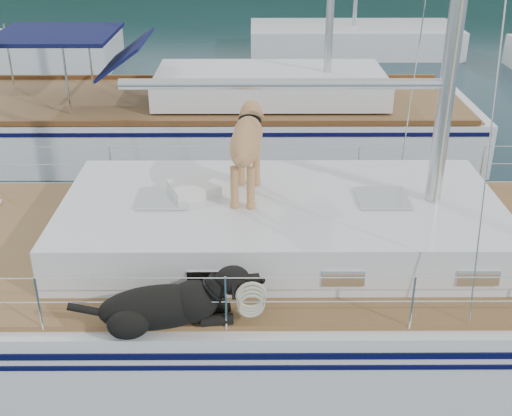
{
  "coord_description": "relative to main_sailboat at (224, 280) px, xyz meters",
  "views": [
    {
      "loc": [
        0.47,
        -6.88,
        5.07
      ],
      "look_at": [
        0.5,
        0.2,
        1.6
      ],
      "focal_mm": 45.0,
      "sensor_mm": 36.0,
      "label": 1
    }
  ],
  "objects": [
    {
      "name": "ground",
      "position": [
        -0.09,
        0.01,
        -0.68
      ],
      "size": [
        120.0,
        120.0,
        0.0
      ],
      "primitive_type": "plane",
      "color": "#0E262B",
      "rests_on": "ground"
    },
    {
      "name": "main_sailboat",
      "position": [
        0.0,
        0.0,
        0.0
      ],
      "size": [
        12.0,
        3.96,
        14.01
      ],
      "color": "silver",
      "rests_on": "ground"
    },
    {
      "name": "neighbor_sailboat",
      "position": [
        -0.35,
        6.46,
        -0.06
      ],
      "size": [
        11.0,
        3.5,
        13.3
      ],
      "color": "silver",
      "rests_on": "ground"
    },
    {
      "name": "bg_boat_center",
      "position": [
        3.91,
        16.01,
        -0.23
      ],
      "size": [
        7.2,
        3.0,
        11.65
      ],
      "color": "silver",
      "rests_on": "ground"
    }
  ]
}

